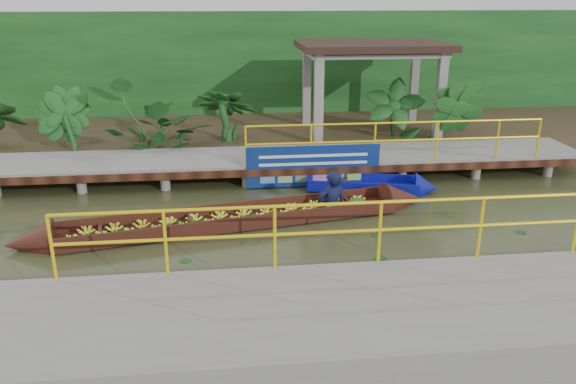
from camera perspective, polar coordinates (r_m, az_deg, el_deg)
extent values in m
plane|color=#2F3219|center=(11.69, 1.26, -3.55)|extent=(80.00, 80.00, 0.00)
cube|color=#372B1B|center=(18.73, -1.80, 6.06)|extent=(30.00, 8.00, 0.45)
cube|color=gray|center=(14.81, -0.53, 3.52)|extent=(16.00, 2.00, 0.15)
cube|color=black|center=(13.88, -0.10, 2.07)|extent=(16.00, 0.12, 0.18)
cylinder|color=yellow|center=(14.18, 11.07, 6.92)|extent=(7.50, 0.05, 0.05)
cylinder|color=yellow|center=(14.29, 10.95, 5.16)|extent=(7.50, 0.05, 0.05)
cylinder|color=yellow|center=(14.30, 10.94, 4.97)|extent=(0.05, 0.05, 1.00)
cylinder|color=gray|center=(14.77, -24.01, 0.60)|extent=(0.24, 0.24, 0.55)
cylinder|color=gray|center=(16.23, -22.44, 2.42)|extent=(0.24, 0.24, 0.55)
cylinder|color=gray|center=(14.28, -16.36, 0.92)|extent=(0.24, 0.24, 0.55)
cylinder|color=gray|center=(15.79, -15.45, 2.76)|extent=(0.24, 0.24, 0.55)
cylinder|color=gray|center=(14.06, -8.32, 1.24)|extent=(0.24, 0.24, 0.55)
cylinder|color=gray|center=(15.59, -8.17, 3.07)|extent=(0.24, 0.24, 0.55)
cylinder|color=gray|center=(14.13, -0.19, 1.54)|extent=(0.24, 0.24, 0.55)
cylinder|color=gray|center=(15.65, -0.83, 3.33)|extent=(0.24, 0.24, 0.55)
cylinder|color=gray|center=(14.47, 7.71, 1.80)|extent=(0.24, 0.24, 0.55)
cylinder|color=gray|center=(15.96, 6.35, 3.54)|extent=(0.24, 0.24, 0.55)
cylinder|color=gray|center=(15.07, 15.11, 2.01)|extent=(0.24, 0.24, 0.55)
cylinder|color=gray|center=(16.51, 13.15, 3.68)|extent=(0.24, 0.24, 0.55)
cylinder|color=gray|center=(15.91, 21.85, 2.18)|extent=(0.24, 0.24, 0.55)
cylinder|color=gray|center=(17.27, 19.44, 3.77)|extent=(0.24, 0.24, 0.55)
cylinder|color=gray|center=(14.13, -0.19, 1.54)|extent=(0.24, 0.24, 0.55)
cube|color=gray|center=(8.13, 12.54, -12.77)|extent=(18.00, 2.40, 0.70)
cylinder|color=yellow|center=(8.52, 10.78, -0.96)|extent=(10.00, 0.05, 0.05)
cylinder|color=yellow|center=(8.68, 10.59, -3.75)|extent=(10.00, 0.05, 0.05)
cylinder|color=yellow|center=(8.70, 10.57, -4.05)|extent=(0.05, 0.05, 1.00)
cube|color=gray|center=(16.26, 3.13, 8.92)|extent=(0.25, 0.25, 2.80)
cube|color=gray|center=(17.22, 15.18, 8.88)|extent=(0.25, 0.25, 2.80)
cube|color=gray|center=(18.59, 1.90, 10.28)|extent=(0.25, 0.25, 2.80)
cube|color=gray|center=(19.44, 12.64, 10.23)|extent=(0.25, 0.25, 2.80)
cube|color=gray|center=(17.62, 8.51, 13.84)|extent=(4.00, 2.60, 0.12)
cube|color=black|center=(17.60, 8.54, 14.48)|extent=(4.40, 3.00, 0.20)
cube|color=#143F18|center=(20.87, -2.43, 12.39)|extent=(30.00, 0.80, 4.00)
cube|color=#32150D|center=(11.83, -5.55, -3.07)|extent=(7.13, 2.25, 0.05)
cube|color=#32150D|center=(12.19, -6.01, -1.77)|extent=(6.97, 1.43, 0.30)
cube|color=#32150D|center=(11.38, -5.09, -3.31)|extent=(6.97, 1.43, 0.30)
cone|color=#32150D|center=(11.73, -24.79, -4.73)|extent=(1.03, 1.01, 0.85)
cone|color=#32150D|center=(13.13, 11.50, -0.74)|extent=(1.03, 1.01, 0.85)
ellipsoid|color=#143F18|center=(12.64, 7.10, -1.20)|extent=(0.56, 0.48, 0.23)
imported|color=#0E1434|center=(12.13, 4.59, 2.17)|extent=(0.71, 0.53, 1.79)
cube|color=#0C1088|center=(13.90, 7.63, 0.49)|extent=(2.78, 1.44, 0.09)
cube|color=#0C1088|center=(14.25, 7.67, 1.41)|extent=(2.59, 0.72, 0.27)
cube|color=#0C1088|center=(13.49, 7.62, 0.37)|extent=(2.59, 0.72, 0.27)
cube|color=#0C1088|center=(13.93, 2.16, 1.16)|extent=(0.25, 0.79, 0.27)
cone|color=#0C1088|center=(13.96, 13.84, 0.40)|extent=(0.70, 0.86, 0.75)
cube|color=black|center=(13.86, 5.82, 1.13)|extent=(0.29, 0.80, 0.04)
cube|color=navy|center=(13.90, 2.59, 2.65)|extent=(3.32, 0.03, 1.04)
cube|color=white|center=(13.81, 2.62, 3.69)|extent=(2.70, 0.01, 0.07)
cube|color=white|center=(13.86, 2.61, 2.90)|extent=(2.70, 0.01, 0.07)
imported|color=#143F18|center=(16.90, -21.67, 6.70)|extent=(1.25, 1.25, 1.56)
imported|color=#143F18|center=(16.42, -13.17, 7.23)|extent=(1.25, 1.25, 1.56)
imported|color=#143F18|center=(16.31, -6.13, 7.54)|extent=(1.25, 1.25, 1.56)
imported|color=#143F18|center=(17.07, 11.06, 7.84)|extent=(1.25, 1.25, 1.56)
imported|color=#143F18|center=(17.58, 15.77, 7.80)|extent=(1.25, 1.25, 1.56)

